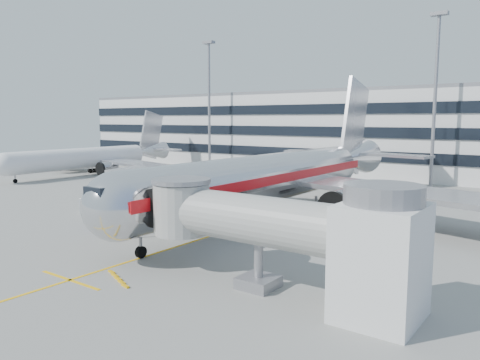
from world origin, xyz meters
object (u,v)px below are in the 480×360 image
Objects in this scene: main_jet at (280,176)px; ramp_worker at (132,229)px; belt_loader at (169,218)px; cargo_container_left at (126,207)px; cargo_container_right at (90,206)px; baggage_tug at (111,216)px; cargo_container_front at (110,217)px.

ramp_worker is at bearing -106.91° from main_jet.
cargo_container_left is (-6.74, 0.39, 0.22)m from belt_loader.
ramp_worker is at bearing -20.64° from cargo_container_right.
cargo_container_right is at bearing 97.18° from ramp_worker.
ramp_worker is (8.08, -6.23, -0.04)m from cargo_container_left.
ramp_worker is (11.87, -4.47, -0.07)m from cargo_container_right.
belt_loader reaches higher than cargo_container_left.
baggage_tug is at bearing -20.89° from cargo_container_right.
baggage_tug is 0.68m from cargo_container_front.
belt_loader is at bearing 44.35° from baggage_tug.
main_jet reaches higher than belt_loader.
belt_loader reaches higher than cargo_container_right.
belt_loader reaches higher than ramp_worker.
baggage_tug reaches higher than cargo_container_right.
main_jet is 20.80m from cargo_container_right.
main_jet is 17.94m from cargo_container_front.
belt_loader is at bearing -3.31° from cargo_container_left.
baggage_tug reaches higher than cargo_container_left.
cargo_container_front is 1.06× the size of ramp_worker.
ramp_worker is (-4.94, -16.26, -3.41)m from main_jet.
cargo_container_right is at bearing 159.11° from baggage_tug.
cargo_container_left reaches higher than ramp_worker.
cargo_container_left is 1.12× the size of cargo_container_front.
cargo_container_left is at bearing -142.39° from main_jet.
cargo_container_front is (-10.77, -13.92, -3.45)m from main_jet.
ramp_worker is at bearing -21.87° from cargo_container_front.
cargo_container_right reaches higher than ramp_worker.
belt_loader is at bearing -121.08° from main_jet.
cargo_container_front is at bearing -127.72° from main_jet.
main_jet reaches higher than cargo_container_right.
baggage_tug is 5.09m from cargo_container_left.
baggage_tug is (-3.97, -3.88, 0.35)m from belt_loader.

